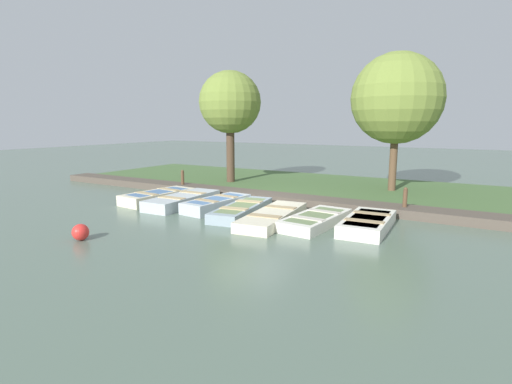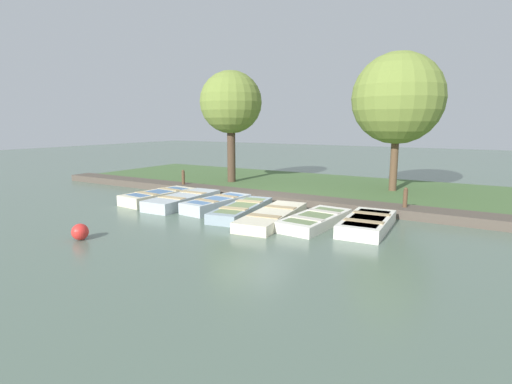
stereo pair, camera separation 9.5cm
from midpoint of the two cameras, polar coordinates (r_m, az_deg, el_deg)
name	(u,v)px [view 2 (the right image)]	position (r m, az deg, el deg)	size (l,w,h in m)	color
ground_plane	(253,206)	(14.57, -0.21, -2.08)	(80.00, 80.00, 0.00)	#566B5B
shore_bank	(309,186)	(18.94, 7.66, 0.85)	(8.00, 24.00, 0.15)	#476638
dock_walkway	(270,197)	(15.59, 2.15, -0.73)	(1.09, 23.31, 0.30)	#51473D
rowboat_0	(159,196)	(15.88, -13.57, -0.59)	(3.02, 1.43, 0.42)	beige
rowboat_1	(183,200)	(14.96, -10.20, -1.13)	(3.31, 1.27, 0.41)	#B2BCC1
rowboat_2	(217,204)	(14.11, -5.42, -1.66)	(2.80, 1.24, 0.42)	#B2BCC1
rowboat_3	(242,209)	(13.28, -1.85, -2.51)	(3.42, 1.50, 0.35)	#8C9EA8
rowboat_4	(273,216)	(12.37, 2.60, -3.48)	(3.65, 1.48, 0.33)	beige
rowboat_5	(315,220)	(12.05, 8.67, -3.95)	(2.96, 1.36, 0.33)	silver
rowboat_6	(367,223)	(11.87, 15.84, -4.31)	(2.82, 1.32, 0.38)	silver
mooring_post_near	(183,180)	(18.07, -10.19, 1.65)	(0.14, 0.14, 0.95)	brown
mooring_post_far	(405,202)	(13.88, 20.70, -1.30)	(0.14, 0.14, 0.95)	brown
buoy	(80,232)	(11.38, -23.62, -5.23)	(0.43, 0.43, 0.43)	red
park_tree_far_left	(231,103)	(19.51, -3.48, 12.56)	(2.96, 2.96, 5.46)	#4C3828
park_tree_left	(398,99)	(17.88, 19.74, 12.44)	(3.75, 3.75, 5.88)	brown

